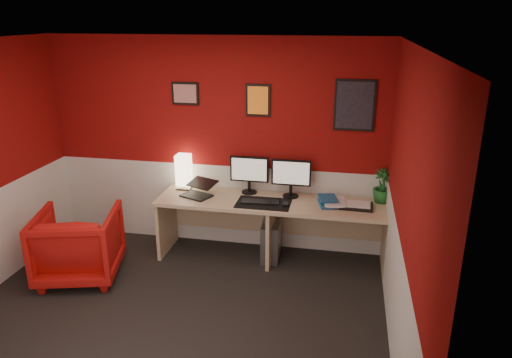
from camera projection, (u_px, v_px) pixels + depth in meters
name	position (u px, v px, depth m)	size (l,w,h in m)	color
ground	(168.00, 323.00, 4.45)	(4.00, 3.50, 0.01)	black
ceiling	(148.00, 44.00, 3.63)	(4.00, 3.50, 0.01)	white
wall_back	(215.00, 145.00, 5.67)	(4.00, 0.01, 2.50)	maroon
wall_front	(27.00, 322.00, 2.42)	(4.00, 0.01, 2.50)	maroon
wall_right	(405.00, 216.00, 3.68)	(0.01, 3.50, 2.50)	maroon
wainscot_back	(217.00, 204.00, 5.91)	(4.00, 0.01, 1.00)	silver
wainscot_right	(395.00, 300.00, 3.93)	(0.01, 3.50, 1.00)	silver
desk	(272.00, 231.00, 5.50)	(2.60, 0.65, 0.73)	tan
shoji_lamp	(184.00, 173.00, 5.71)	(0.16, 0.16, 0.40)	#FFE5B2
laptop	(196.00, 187.00, 5.48)	(0.33, 0.23, 0.22)	black
monitor_left	(249.00, 169.00, 5.54)	(0.45, 0.06, 0.58)	black
monitor_right	(291.00, 173.00, 5.42)	(0.45, 0.06, 0.58)	black
desk_mat	(263.00, 203.00, 5.31)	(0.60, 0.38, 0.01)	black
keyboard	(260.00, 202.00, 5.32)	(0.42, 0.14, 0.02)	black
mouse	(286.00, 204.00, 5.24)	(0.06, 0.10, 0.03)	black
book_bottom	(319.00, 204.00, 5.26)	(0.21, 0.29, 0.03)	#1D5388
book_middle	(324.00, 201.00, 5.26)	(0.23, 0.31, 0.02)	silver
book_top	(319.00, 199.00, 5.28)	(0.19, 0.26, 0.02)	#1D5388
zen_tray	(356.00, 206.00, 5.21)	(0.35, 0.25, 0.03)	black
potted_plant	(383.00, 186.00, 5.29)	(0.21, 0.21, 0.38)	#19591E
pc_tower	(271.00, 240.00, 5.60)	(0.20, 0.45, 0.45)	#99999E
armchair	(79.00, 244.00, 5.14)	(0.81, 0.84, 0.76)	red
art_left	(185.00, 93.00, 5.52)	(0.32, 0.02, 0.26)	red
art_center	(258.00, 100.00, 5.38)	(0.28, 0.02, 0.36)	orange
art_right	(355.00, 105.00, 5.19)	(0.44, 0.02, 0.56)	black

